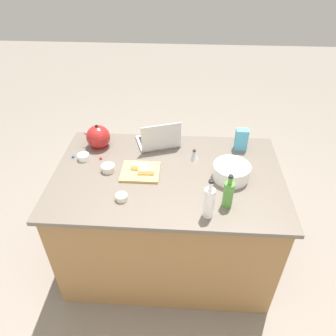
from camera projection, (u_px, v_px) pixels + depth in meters
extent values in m
plane|color=slate|center=(168.00, 255.00, 2.74)|extent=(12.00, 12.00, 0.00)
cube|color=olive|center=(168.00, 220.00, 2.47)|extent=(1.51, 0.94, 0.87)
cube|color=#60564C|center=(168.00, 175.00, 2.19)|extent=(1.57, 1.00, 0.03)
cube|color=#B7B7BC|center=(158.00, 141.00, 2.49)|extent=(0.36, 0.31, 0.02)
cube|color=black|center=(157.00, 140.00, 2.49)|extent=(0.31, 0.23, 0.00)
cube|color=#B7B7BC|center=(161.00, 137.00, 2.34)|extent=(0.29, 0.11, 0.20)
cube|color=#333842|center=(161.00, 137.00, 2.34)|extent=(0.26, 0.09, 0.18)
cylinder|color=white|center=(231.00, 172.00, 2.12)|extent=(0.24, 0.24, 0.10)
cylinder|color=black|center=(231.00, 171.00, 2.12)|extent=(0.20, 0.20, 0.09)
torus|color=white|center=(232.00, 166.00, 2.09)|extent=(0.25, 0.25, 0.01)
cylinder|color=white|center=(209.00, 203.00, 1.82)|extent=(0.06, 0.06, 0.20)
cylinder|color=white|center=(211.00, 186.00, 1.74)|extent=(0.03, 0.03, 0.06)
cylinder|color=black|center=(211.00, 181.00, 1.72)|extent=(0.03, 0.03, 0.01)
cylinder|color=#4C8C38|center=(228.00, 195.00, 1.89)|extent=(0.06, 0.06, 0.17)
cylinder|color=#4C8C38|center=(230.00, 181.00, 1.82)|extent=(0.03, 0.03, 0.05)
cylinder|color=black|center=(231.00, 176.00, 1.80)|extent=(0.03, 0.03, 0.01)
cylinder|color=maroon|center=(100.00, 145.00, 2.45)|extent=(0.13, 0.13, 0.01)
sphere|color=maroon|center=(98.00, 137.00, 2.41)|extent=(0.18, 0.18, 0.18)
cone|color=maroon|center=(87.00, 135.00, 2.40)|extent=(0.08, 0.03, 0.07)
sphere|color=black|center=(97.00, 126.00, 2.35)|extent=(0.02, 0.02, 0.02)
cube|color=tan|center=(140.00, 172.00, 2.19)|extent=(0.26, 0.23, 0.02)
cube|color=#F4E58C|center=(139.00, 167.00, 2.19)|extent=(0.11, 0.05, 0.04)
cube|color=#F4E58C|center=(146.00, 171.00, 2.15)|extent=(0.11, 0.04, 0.04)
cylinder|color=white|center=(84.00, 157.00, 2.31)|extent=(0.08, 0.08, 0.04)
cylinder|color=beige|center=(108.00, 168.00, 2.20)|extent=(0.09, 0.09, 0.05)
cylinder|color=beige|center=(122.00, 197.00, 1.97)|extent=(0.07, 0.07, 0.04)
cone|color=#B2B2B7|center=(194.00, 155.00, 2.30)|extent=(0.07, 0.07, 0.07)
cylinder|color=black|center=(194.00, 151.00, 2.28)|extent=(0.02, 0.02, 0.01)
cube|color=#4CA5CC|center=(241.00, 140.00, 2.37)|extent=(0.09, 0.06, 0.17)
sphere|color=green|center=(146.00, 162.00, 2.28)|extent=(0.02, 0.02, 0.02)
sphere|color=orange|center=(219.00, 179.00, 2.13)|extent=(0.02, 0.02, 0.02)
sphere|color=yellow|center=(155.00, 145.00, 2.45)|extent=(0.02, 0.02, 0.02)
sphere|color=red|center=(101.00, 158.00, 2.31)|extent=(0.02, 0.02, 0.02)
sphere|color=blue|center=(73.00, 156.00, 2.33)|extent=(0.02, 0.02, 0.02)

